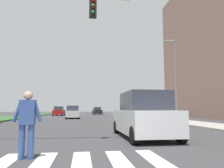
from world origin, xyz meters
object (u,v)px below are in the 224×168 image
Objects in this scene: street_lamp_right at (174,72)px; pedestrian_performer at (27,121)px; sedan_distant at (59,111)px; sedan_midblock at (73,113)px; suv_crossing at (143,116)px; sedan_far_horizon at (97,111)px.

pedestrian_performer is at bearing -126.84° from street_lamp_right.
street_lamp_right is at bearing -61.45° from sedan_distant.
street_lamp_right reaches higher than sedan_distant.
sedan_midblock is 13.19m from sedan_distant.
street_lamp_right is 14.66m from sedan_midblock.
sedan_far_horizon is (0.73, 41.04, -0.16)m from suv_crossing.
street_lamp_right is 4.44× the size of pedestrian_performer.
sedan_midblock is 0.97× the size of sedan_far_horizon.
sedan_distant is (-12.64, 23.24, -3.81)m from street_lamp_right.
pedestrian_performer is 44.83m from sedan_far_horizon.
sedan_distant is (-6.97, 32.66, -0.14)m from suv_crossing.
street_lamp_right reaches higher than sedan_far_horizon.
suv_crossing reaches higher than sedan_far_horizon.
suv_crossing is 1.01× the size of sedan_far_horizon.
suv_crossing is 1.07× the size of sedan_distant.
pedestrian_performer reaches higher than sedan_far_horizon.
sedan_distant is at bearing 102.05° from suv_crossing.
sedan_midblock is at bearing 101.19° from suv_crossing.
sedan_far_horizon is at bearing 98.88° from street_lamp_right.
street_lamp_right is 26.73m from sedan_distant.
suv_crossing is at bearing -121.05° from street_lamp_right.
sedan_far_horizon is at bearing 77.63° from sedan_midblock.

